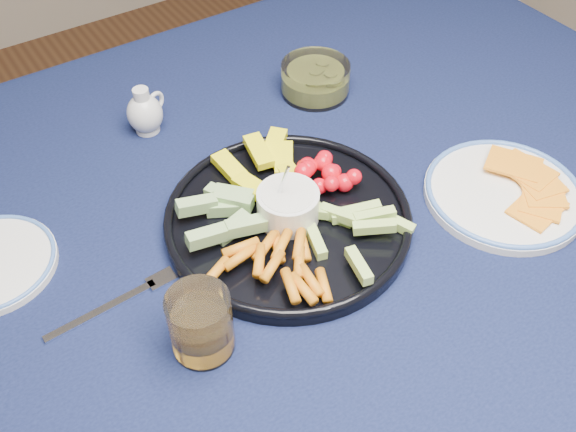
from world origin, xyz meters
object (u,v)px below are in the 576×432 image
cheese_plate (504,192)px  juice_tumbler (201,326)px  pickle_bowl (315,80)px  dining_table (239,263)px  crudite_platter (286,215)px  creamer_pitcher (145,113)px

cheese_plate → juice_tumbler: juice_tumbler is taller
pickle_bowl → dining_table: bearing=-144.5°
crudite_platter → pickle_bowl: size_ratio=2.92×
juice_tumbler → pickle_bowl: bearing=40.6°
dining_table → juice_tumbler: (-0.13, -0.15, 0.13)m
dining_table → juice_tumbler: juice_tumbler is taller
crudite_platter → cheese_plate: 0.33m
creamer_pitcher → pickle_bowl: bearing=-12.6°
pickle_bowl → cheese_plate: 0.38m
dining_table → creamer_pitcher: bearing=92.8°
crudite_platter → pickle_bowl: bearing=47.8°
dining_table → pickle_bowl: 0.36m
creamer_pitcher → cheese_plate: creamer_pitcher is taller
creamer_pitcher → pickle_bowl: creamer_pitcher is taller
crudite_platter → creamer_pitcher: crudite_platter is taller
creamer_pitcher → cheese_plate: size_ratio=0.35×
crudite_platter → juice_tumbler: crudite_platter is taller
dining_table → crudite_platter: size_ratio=4.77×
juice_tumbler → crudite_platter: bearing=30.0°
crudite_platter → creamer_pitcher: bearing=103.2°
crudite_platter → creamer_pitcher: size_ratio=4.32×
dining_table → crudite_platter: bearing=-36.2°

